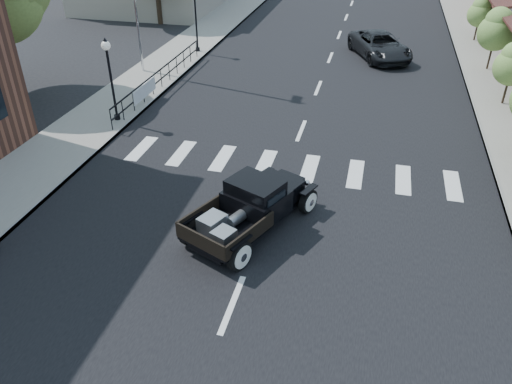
# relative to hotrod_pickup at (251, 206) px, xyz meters

# --- Properties ---
(ground) EXTENTS (120.00, 120.00, 0.00)m
(ground) POSITION_rel_hotrod_pickup_xyz_m (0.33, -0.09, -0.78)
(ground) COLOR black
(ground) RESTS_ON ground
(road) EXTENTS (14.00, 80.00, 0.02)m
(road) POSITION_rel_hotrod_pickup_xyz_m (0.33, 14.91, -0.77)
(road) COLOR black
(road) RESTS_ON ground
(road_markings) EXTENTS (12.00, 60.00, 0.06)m
(road_markings) POSITION_rel_hotrod_pickup_xyz_m (0.33, 9.91, -0.78)
(road_markings) COLOR silver
(road_markings) RESTS_ON ground
(sidewalk_left) EXTENTS (3.00, 80.00, 0.15)m
(sidewalk_left) POSITION_rel_hotrod_pickup_xyz_m (-8.17, 14.91, -0.70)
(sidewalk_left) COLOR gray
(sidewalk_left) RESTS_ON ground
(sidewalk_right) EXTENTS (3.00, 80.00, 0.15)m
(sidewalk_right) POSITION_rel_hotrod_pickup_xyz_m (8.83, 14.91, -0.70)
(sidewalk_right) COLOR gray
(sidewalk_right) RESTS_ON ground
(railing) EXTENTS (0.08, 10.00, 1.00)m
(railing) POSITION_rel_hotrod_pickup_xyz_m (-6.97, 9.91, -0.13)
(railing) COLOR black
(railing) RESTS_ON sidewalk_left
(banner) EXTENTS (0.04, 2.20, 0.60)m
(banner) POSITION_rel_hotrod_pickup_xyz_m (-6.89, 7.91, -0.33)
(banner) COLOR silver
(banner) RESTS_ON sidewalk_left
(lamp_post_b) EXTENTS (0.36, 0.36, 3.37)m
(lamp_post_b) POSITION_rel_hotrod_pickup_xyz_m (-7.27, 5.91, 1.05)
(lamp_post_b) COLOR black
(lamp_post_b) RESTS_ON sidewalk_left
(lamp_post_c) EXTENTS (0.36, 0.36, 3.37)m
(lamp_post_c) POSITION_rel_hotrod_pickup_xyz_m (-7.27, 15.91, 1.05)
(lamp_post_c) COLOR black
(lamp_post_c) RESTS_ON sidewalk_left
(small_tree_c) EXTENTS (1.58, 1.58, 2.63)m
(small_tree_c) POSITION_rel_hotrod_pickup_xyz_m (8.63, 11.64, 0.69)
(small_tree_c) COLOR olive
(small_tree_c) RESTS_ON sidewalk_right
(small_tree_d) EXTENTS (1.81, 1.81, 3.02)m
(small_tree_d) POSITION_rel_hotrod_pickup_xyz_m (8.63, 16.54, 0.88)
(small_tree_d) COLOR olive
(small_tree_d) RESTS_ON sidewalk_right
(small_tree_e) EXTENTS (1.48, 1.48, 2.47)m
(small_tree_e) POSITION_rel_hotrod_pickup_xyz_m (8.63, 22.23, 0.61)
(small_tree_e) COLOR olive
(small_tree_e) RESTS_ON sidewalk_right
(hotrod_pickup) EXTENTS (3.75, 4.96, 1.56)m
(hotrod_pickup) POSITION_rel_hotrod_pickup_xyz_m (0.00, 0.00, 0.00)
(hotrod_pickup) COLOR black
(hotrod_pickup) RESTS_ON ground
(second_car) EXTENTS (4.13, 5.46, 1.38)m
(second_car) POSITION_rel_hotrod_pickup_xyz_m (2.98, 17.57, -0.09)
(second_car) COLOR black
(second_car) RESTS_ON ground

